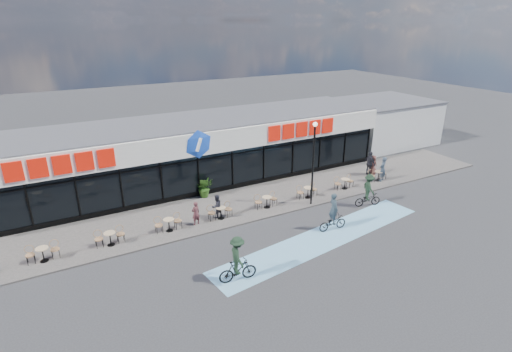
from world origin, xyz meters
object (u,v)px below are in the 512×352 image
(pedestrian_a, at_px, (373,165))
(patron_left, at_px, (196,213))
(pedestrian_c, at_px, (383,169))
(potted_plant_mid, at_px, (204,188))
(lamp_post, at_px, (313,157))
(patron_right, at_px, (217,206))
(cyclist_b, at_px, (368,193))
(potted_plant_right, at_px, (205,187))
(pedestrian_b, at_px, (370,163))
(potted_plant_left, at_px, (204,188))
(cyclist_a, at_px, (333,218))

(pedestrian_a, bearing_deg, patron_left, -97.50)
(patron_left, xyz_separation_m, pedestrian_c, (14.48, -0.16, 0.21))
(potted_plant_mid, bearing_deg, lamp_post, -37.99)
(patron_right, relative_size, cyclist_b, 0.67)
(potted_plant_right, relative_size, patron_right, 0.94)
(pedestrian_a, xyz_separation_m, pedestrian_c, (-0.34, -1.33, 0.16))
(lamp_post, bearing_deg, pedestrian_b, 16.86)
(potted_plant_left, relative_size, pedestrian_c, 0.73)
(potted_plant_right, relative_size, pedestrian_b, 0.73)
(pedestrian_b, bearing_deg, cyclist_a, 125.28)
(lamp_post, distance_m, pedestrian_b, 7.62)
(potted_plant_right, distance_m, pedestrian_c, 13.03)
(potted_plant_left, distance_m, potted_plant_mid, 0.12)
(pedestrian_c, bearing_deg, patron_left, -24.36)
(potted_plant_left, height_order, pedestrian_b, pedestrian_b)
(lamp_post, xyz_separation_m, potted_plant_right, (-5.58, 4.34, -2.51))
(pedestrian_b, height_order, pedestrian_c, pedestrian_b)
(patron_left, distance_m, cyclist_b, 11.02)
(lamp_post, height_order, pedestrian_a, lamp_post)
(patron_right, xyz_separation_m, pedestrian_b, (13.08, 0.94, 0.21))
(potted_plant_mid, distance_m, pedestrian_c, 13.09)
(patron_left, height_order, cyclist_a, cyclist_a)
(lamp_post, bearing_deg, pedestrian_c, 6.21)
(potted_plant_right, height_order, cyclist_b, cyclist_b)
(cyclist_b, bearing_deg, potted_plant_left, 145.29)
(potted_plant_right, bearing_deg, patron_right, -99.50)
(pedestrian_b, distance_m, pedestrian_c, 1.36)
(patron_left, relative_size, cyclist_a, 0.63)
(patron_left, xyz_separation_m, pedestrian_b, (14.50, 1.20, 0.22))
(lamp_post, xyz_separation_m, potted_plant_mid, (-5.63, 4.39, -2.57))
(pedestrian_b, height_order, cyclist_b, cyclist_b)
(cyclist_a, bearing_deg, pedestrian_b, 34.42)
(potted_plant_right, relative_size, pedestrian_c, 0.74)
(pedestrian_c, bearing_deg, cyclist_a, 3.45)
(pedestrian_a, relative_size, pedestrian_c, 0.83)
(patron_left, bearing_deg, pedestrian_a, 170.72)
(potted_plant_right, bearing_deg, patron_left, -119.67)
(lamp_post, xyz_separation_m, pedestrian_a, (7.28, 2.09, -2.43))
(patron_right, bearing_deg, lamp_post, 152.93)
(potted_plant_right, xyz_separation_m, cyclist_b, (8.73, -6.15, 0.14))
(lamp_post, relative_size, pedestrian_a, 3.51)
(potted_plant_left, distance_m, pedestrian_a, 13.13)
(potted_plant_right, bearing_deg, cyclist_b, -35.15)
(potted_plant_right, bearing_deg, pedestrian_a, -9.94)
(potted_plant_mid, relative_size, pedestrian_a, 0.82)
(cyclist_b, bearing_deg, pedestrian_a, 43.30)
(potted_plant_left, xyz_separation_m, cyclist_a, (4.80, -7.54, -0.00))
(potted_plant_left, height_order, cyclist_a, cyclist_a)
(potted_plant_right, xyz_separation_m, pedestrian_b, (12.55, -2.23, 0.25))
(cyclist_b, bearing_deg, pedestrian_b, 45.76)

